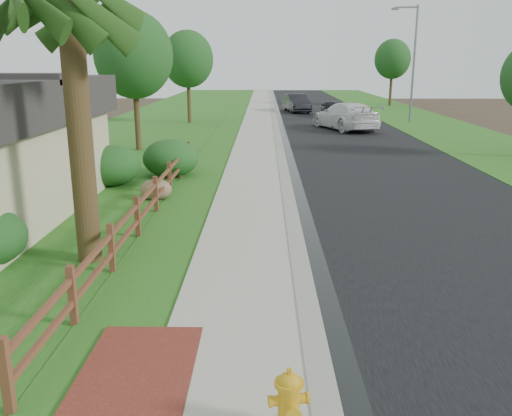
{
  "coord_description": "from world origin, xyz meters",
  "views": [
    {
      "loc": [
        -0.4,
        -7.9,
        4.34
      ],
      "look_at": [
        -0.58,
        3.73,
        1.2
      ],
      "focal_mm": 38.0,
      "sensor_mm": 36.0,
      "label": 1
    }
  ],
  "objects_px": {
    "palm_tree": "(69,0)",
    "white_suv": "(345,116)",
    "ranch_fence": "(147,203)",
    "fire_hydrant": "(289,403)",
    "streetlight": "(412,57)",
    "dark_car_mid": "(331,108)"
  },
  "relations": [
    {
      "from": "ranch_fence",
      "to": "fire_hydrant",
      "type": "relative_size",
      "value": 20.48
    },
    {
      "from": "white_suv",
      "to": "dark_car_mid",
      "type": "distance_m",
      "value": 8.8
    },
    {
      "from": "palm_tree",
      "to": "fire_hydrant",
      "type": "height_order",
      "value": "palm_tree"
    },
    {
      "from": "fire_hydrant",
      "to": "dark_car_mid",
      "type": "height_order",
      "value": "dark_car_mid"
    },
    {
      "from": "white_suv",
      "to": "ranch_fence",
      "type": "bearing_deg",
      "value": 49.09
    },
    {
      "from": "ranch_fence",
      "to": "streetlight",
      "type": "xyz_separation_m",
      "value": [
        13.81,
        26.18,
        4.05
      ]
    },
    {
      "from": "palm_tree",
      "to": "fire_hydrant",
      "type": "bearing_deg",
      "value": -54.38
    },
    {
      "from": "ranch_fence",
      "to": "white_suv",
      "type": "distance_m",
      "value": 23.4
    },
    {
      "from": "ranch_fence",
      "to": "palm_tree",
      "type": "height_order",
      "value": "palm_tree"
    },
    {
      "from": "palm_tree",
      "to": "white_suv",
      "type": "distance_m",
      "value": 26.76
    },
    {
      "from": "ranch_fence",
      "to": "white_suv",
      "type": "height_order",
      "value": "white_suv"
    },
    {
      "from": "ranch_fence",
      "to": "fire_hydrant",
      "type": "xyz_separation_m",
      "value": [
        3.5,
        -8.76,
        -0.14
      ]
    },
    {
      "from": "fire_hydrant",
      "to": "streetlight",
      "type": "relative_size",
      "value": 0.1
    },
    {
      "from": "dark_car_mid",
      "to": "ranch_fence",
      "type": "bearing_deg",
      "value": 78.62
    },
    {
      "from": "streetlight",
      "to": "palm_tree",
      "type": "bearing_deg",
      "value": -116.52
    },
    {
      "from": "fire_hydrant",
      "to": "white_suv",
      "type": "xyz_separation_m",
      "value": [
        5.05,
        30.55,
        0.42
      ]
    },
    {
      "from": "streetlight",
      "to": "ranch_fence",
      "type": "bearing_deg",
      "value": -117.81
    },
    {
      "from": "ranch_fence",
      "to": "palm_tree",
      "type": "relative_size",
      "value": 2.56
    },
    {
      "from": "dark_car_mid",
      "to": "streetlight",
      "type": "xyz_separation_m",
      "value": [
        5.11,
        -4.4,
        3.97
      ]
    },
    {
      "from": "ranch_fence",
      "to": "dark_car_mid",
      "type": "distance_m",
      "value": 31.79
    },
    {
      "from": "palm_tree",
      "to": "white_suv",
      "type": "height_order",
      "value": "palm_tree"
    },
    {
      "from": "palm_tree",
      "to": "streetlight",
      "type": "relative_size",
      "value": 0.8
    }
  ]
}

